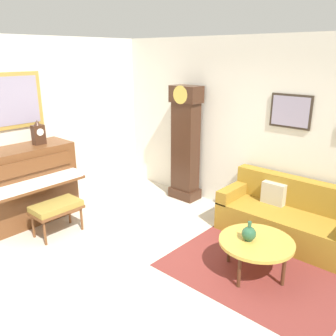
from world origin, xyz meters
The scene contains 11 objects.
ground_plane centered at (0.00, 0.00, -0.05)m, with size 6.40×6.00×0.10m, color beige.
wall_left centered at (-2.60, -0.01, 1.41)m, with size 0.13×4.90×2.80m.
wall_back centered at (0.02, 2.40, 1.40)m, with size 5.30×0.13×2.80m.
area_rug centered at (1.11, 0.89, 0.00)m, with size 2.10×1.50×0.01m, color maroon.
piano centered at (-2.23, -0.22, 0.60)m, with size 0.87×1.44×1.19m.
piano_bench centered at (-1.52, -0.17, 0.41)m, with size 0.42×0.70×0.48m.
grandfather_clock centered at (-0.99, 2.13, 0.96)m, with size 0.52×0.34×2.03m.
couch centered at (1.04, 1.96, 0.31)m, with size 1.90×0.80×0.84m.
coffee_table centered at (1.11, 0.87, 0.41)m, with size 0.88×0.88×0.44m.
mantel_clock centered at (-2.23, 0.06, 1.36)m, with size 0.13×0.18×0.38m.
green_jug centered at (1.04, 0.82, 0.53)m, with size 0.17×0.17×0.24m.
Camera 1 is at (2.76, -2.53, 2.54)m, focal length 37.43 mm.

